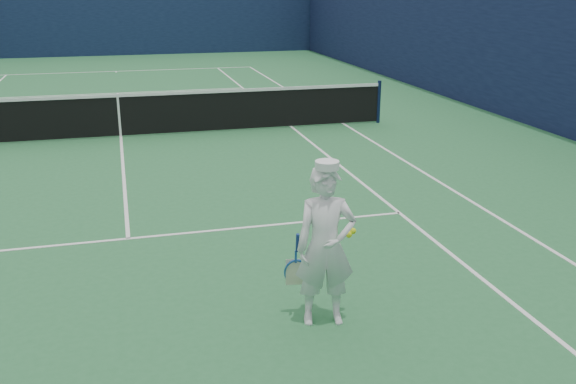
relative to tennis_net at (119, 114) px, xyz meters
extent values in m
plane|color=#276839|center=(0.00, 0.00, -0.55)|extent=(80.00, 80.00, 0.00)
cube|color=white|center=(0.00, 11.88, -0.55)|extent=(11.03, 0.06, 0.01)
cube|color=white|center=(5.49, 0.00, -0.55)|extent=(0.06, 23.83, 0.01)
cube|color=white|center=(4.12, 0.00, -0.55)|extent=(0.06, 23.77, 0.01)
cube|color=white|center=(0.00, 6.40, -0.55)|extent=(8.23, 0.06, 0.01)
cube|color=white|center=(0.00, -6.40, -0.55)|extent=(8.23, 0.06, 0.01)
cube|color=white|center=(0.00, 0.00, -0.55)|extent=(0.06, 12.80, 0.01)
cube|color=white|center=(0.00, 11.73, -0.55)|extent=(0.06, 0.30, 0.01)
cube|color=#101C3B|center=(0.00, 18.00, 1.45)|extent=(20.12, 0.12, 4.00)
cube|color=#0F1637|center=(10.00, 0.00, 1.45)|extent=(0.12, 36.12, 4.00)
cylinder|color=#141E4C|center=(6.40, 0.00, -0.02)|extent=(0.09, 0.09, 1.07)
cube|color=black|center=(0.00, 0.00, -0.05)|extent=(12.79, 0.02, 0.92)
cube|color=white|center=(0.00, 0.00, 0.42)|extent=(12.79, 0.04, 0.07)
cube|color=white|center=(0.00, 0.00, -0.08)|extent=(0.05, 0.03, 0.94)
imported|color=white|center=(1.96, -9.27, 0.30)|extent=(0.68, 0.50, 1.70)
cylinder|color=white|center=(1.96, -9.27, 1.17)|extent=(0.24, 0.24, 0.08)
cube|color=white|center=(1.98, -9.15, 1.14)|extent=(0.19, 0.13, 0.02)
cylinder|color=navy|center=(1.69, -9.15, 0.32)|extent=(0.05, 0.09, 0.22)
cube|color=#1B4994|center=(1.69, -9.09, 0.14)|extent=(0.02, 0.02, 0.14)
torus|color=#1B4994|center=(1.71, -9.03, -0.06)|extent=(0.31, 0.14, 0.29)
cube|color=beige|center=(1.71, -9.03, -0.06)|extent=(0.22, 0.04, 0.30)
sphere|color=yellow|center=(2.23, -9.22, 0.38)|extent=(0.07, 0.07, 0.07)
sphere|color=yellow|center=(2.27, -9.20, 0.41)|extent=(0.07, 0.07, 0.07)
camera|label=1|loc=(0.04, -15.02, 2.87)|focal=40.00mm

